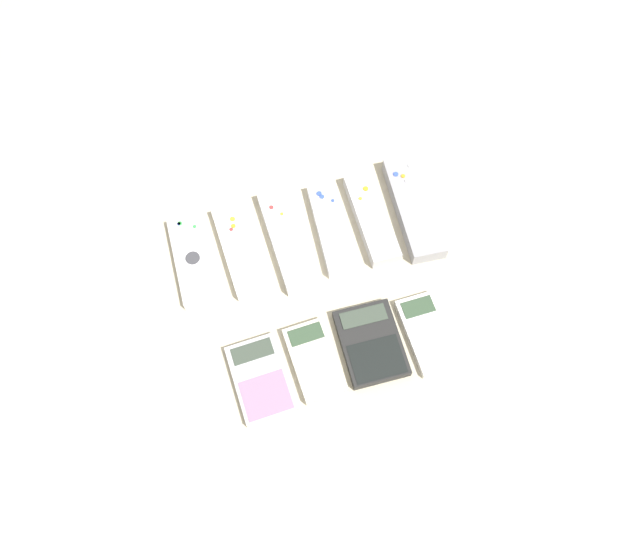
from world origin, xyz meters
name	(u,v)px	position (x,y,z in m)	size (l,w,h in m)	color
ground_plane	(326,302)	(0.00, 0.00, 0.00)	(3.00, 3.00, 0.00)	#B2A88E
remote_0	(194,260)	(-0.19, 0.13, 0.01)	(0.06, 0.16, 0.02)	silver
remote_1	(242,250)	(-0.11, 0.12, 0.01)	(0.07, 0.17, 0.02)	white
remote_2	(289,239)	(-0.03, 0.12, 0.01)	(0.06, 0.19, 0.02)	silver
remote_3	(332,229)	(0.04, 0.12, 0.01)	(0.06, 0.17, 0.02)	silver
remote_4	(372,218)	(0.11, 0.12, 0.01)	(0.05, 0.17, 0.03)	#B7B7BC
remote_5	(414,208)	(0.19, 0.12, 0.01)	(0.07, 0.20, 0.03)	gray
calculator_0	(261,379)	(-0.13, -0.10, 0.01)	(0.08, 0.13, 0.02)	#B2B2B7
calculator_1	(314,360)	(-0.04, -0.09, 0.01)	(0.07, 0.12, 0.02)	beige
calculator_2	(371,343)	(0.05, -0.09, 0.01)	(0.09, 0.13, 0.02)	black
calculator_3	(427,333)	(0.14, -0.10, 0.01)	(0.07, 0.13, 0.02)	silver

